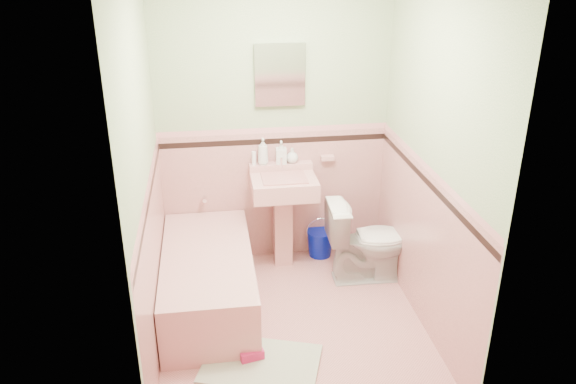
{
  "coord_description": "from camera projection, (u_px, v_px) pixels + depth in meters",
  "views": [
    {
      "loc": [
        -0.56,
        -3.63,
        2.72
      ],
      "look_at": [
        0.0,
        0.25,
        1.0
      ],
      "focal_mm": 35.91,
      "sensor_mm": 36.0,
      "label": 1
    }
  ],
  "objects": [
    {
      "name": "toilet",
      "position": [
        368.0,
        241.0,
        4.92
      ],
      "size": [
        0.72,
        0.42,
        0.73
      ],
      "primitive_type": "imported",
      "rotation": [
        0.0,
        0.0,
        1.54
      ],
      "color": "white",
      "rests_on": "floor"
    },
    {
      "name": "cap_back",
      "position": [
        274.0,
        130.0,
        4.95
      ],
      "size": [
        2.0,
        0.0,
        2.0
      ],
      "primitive_type": "plane",
      "rotation": [
        1.57,
        0.0,
        0.0
      ],
      "color": "#D48B8E",
      "rests_on": "ground"
    },
    {
      "name": "wainscot_front",
      "position": [
        322.0,
        352.0,
        3.23
      ],
      "size": [
        2.0,
        0.0,
        2.0
      ],
      "primitive_type": "plane",
      "rotation": [
        -1.57,
        0.0,
        0.0
      ],
      "color": "#D69390",
      "rests_on": "ground"
    },
    {
      "name": "wall_front",
      "position": [
        325.0,
        252.0,
        2.96
      ],
      "size": [
        2.5,
        0.0,
        2.5
      ],
      "primitive_type": "plane",
      "rotation": [
        -1.57,
        0.0,
        0.0
      ],
      "color": "beige",
      "rests_on": "ground"
    },
    {
      "name": "soap_bottle_right",
      "position": [
        292.0,
        155.0,
        5.02
      ],
      "size": [
        0.12,
        0.12,
        0.13
      ],
      "primitive_type": "imported",
      "rotation": [
        0.0,
        0.0,
        0.18
      ],
      "color": "#B2B2B2",
      "rests_on": "sink"
    },
    {
      "name": "tub_faucet",
      "position": [
        204.0,
        198.0,
        5.08
      ],
      "size": [
        0.04,
        0.12,
        0.04
      ],
      "primitive_type": "cylinder",
      "rotation": [
        1.57,
        0.0,
        0.0
      ],
      "color": "silver",
      "rests_on": "wall_back"
    },
    {
      "name": "bathtub",
      "position": [
        208.0,
        281.0,
        4.59
      ],
      "size": [
        0.7,
        1.5,
        0.45
      ],
      "primitive_type": "cube",
      "color": "#CF8E8C",
      "rests_on": "floor"
    },
    {
      "name": "wall_back",
      "position": [
        274.0,
        126.0,
        4.95
      ],
      "size": [
        2.5,
        0.0,
        2.5
      ],
      "primitive_type": "plane",
      "rotation": [
        1.57,
        0.0,
        0.0
      ],
      "color": "beige",
      "rests_on": "ground"
    },
    {
      "name": "sink_faucet",
      "position": [
        281.0,
        163.0,
        4.99
      ],
      "size": [
        0.02,
        0.02,
        0.1
      ],
      "primitive_type": "cylinder",
      "color": "silver",
      "rests_on": "sink"
    },
    {
      "name": "cap_left",
      "position": [
        148.0,
        185.0,
        3.84
      ],
      "size": [
        0.0,
        2.2,
        2.2
      ],
      "primitive_type": "plane",
      "rotation": [
        1.57,
        0.0,
        1.57
      ],
      "color": "#D48B8E",
      "rests_on": "ground"
    },
    {
      "name": "floor",
      "position": [
        293.0,
        323.0,
        4.46
      ],
      "size": [
        2.2,
        2.2,
        0.0
      ],
      "primitive_type": "plane",
      "color": "#D48D8B",
      "rests_on": "ground"
    },
    {
      "name": "cap_right",
      "position": [
        429.0,
        170.0,
        4.1
      ],
      "size": [
        0.0,
        2.2,
        2.2
      ],
      "primitive_type": "plane",
      "rotation": [
        1.57,
        0.0,
        -1.57
      ],
      "color": "#D48B8E",
      "rests_on": "ground"
    },
    {
      "name": "wall_right",
      "position": [
        432.0,
        166.0,
        4.09
      ],
      "size": [
        0.0,
        2.5,
        2.5
      ],
      "primitive_type": "plane",
      "rotation": [
        1.57,
        0.0,
        -1.57
      ],
      "color": "beige",
      "rests_on": "ground"
    },
    {
      "name": "accent_right",
      "position": [
        428.0,
        183.0,
        4.14
      ],
      "size": [
        0.0,
        2.2,
        2.2
      ],
      "primitive_type": "plane",
      "rotation": [
        1.57,
        0.0,
        -1.57
      ],
      "color": "black",
      "rests_on": "ground"
    },
    {
      "name": "soap_dish",
      "position": [
        327.0,
        158.0,
        5.1
      ],
      "size": [
        0.12,
        0.07,
        0.04
      ],
      "primitive_type": "cube",
      "color": "#CF8E8C",
      "rests_on": "wall_back"
    },
    {
      "name": "accent_front",
      "position": [
        324.0,
        272.0,
        3.03
      ],
      "size": [
        2.0,
        0.0,
        2.0
      ],
      "primitive_type": "plane",
      "rotation": [
        -1.57,
        0.0,
        0.0
      ],
      "color": "black",
      "rests_on": "ground"
    },
    {
      "name": "wainscot_back",
      "position": [
        275.0,
        196.0,
        5.2
      ],
      "size": [
        2.0,
        0.0,
        2.0
      ],
      "primitive_type": "plane",
      "rotation": [
        1.57,
        0.0,
        0.0
      ],
      "color": "#D69390",
      "rests_on": "ground"
    },
    {
      "name": "tube",
      "position": [
        254.0,
        158.0,
        4.98
      ],
      "size": [
        0.04,
        0.04,
        0.12
      ],
      "primitive_type": "cylinder",
      "rotation": [
        0.0,
        0.0,
        0.18
      ],
      "color": "white",
      "rests_on": "sink"
    },
    {
      "name": "shoe",
      "position": [
        252.0,
        355.0,
        4.02
      ],
      "size": [
        0.18,
        0.11,
        0.07
      ],
      "primitive_type": "cube",
      "rotation": [
        0.0,
        0.0,
        0.22
      ],
      "color": "#BF1E59",
      "rests_on": "bath_mat"
    },
    {
      "name": "accent_back",
      "position": [
        274.0,
        141.0,
        4.99
      ],
      "size": [
        2.0,
        0.0,
        2.0
      ],
      "primitive_type": "plane",
      "rotation": [
        1.57,
        0.0,
        0.0
      ],
      "color": "black",
      "rests_on": "ground"
    },
    {
      "name": "wainscot_left",
      "position": [
        156.0,
        265.0,
        4.09
      ],
      "size": [
        0.0,
        2.2,
        2.2
      ],
      "primitive_type": "plane",
      "rotation": [
        1.57,
        0.0,
        1.57
      ],
      "color": "#D69390",
      "rests_on": "ground"
    },
    {
      "name": "soap_bottle_left",
      "position": [
        263.0,
        151.0,
        4.97
      ],
      "size": [
        0.1,
        0.1,
        0.24
      ],
      "primitive_type": "imported",
      "rotation": [
        0.0,
        0.0,
        0.08
      ],
      "color": "#B2B2B2",
      "rests_on": "sink"
    },
    {
      "name": "wainscot_right",
      "position": [
        422.0,
        246.0,
        4.35
      ],
      "size": [
        0.0,
        2.2,
        2.2
      ],
      "primitive_type": "plane",
      "rotation": [
        1.57,
        0.0,
        -1.57
      ],
      "color": "#D69390",
      "rests_on": "ground"
    },
    {
      "name": "medicine_cabinet",
      "position": [
        280.0,
        75.0,
        4.75
      ],
      "size": [
        0.41,
        0.04,
        0.51
      ],
      "primitive_type": "cube",
      "color": "white",
      "rests_on": "wall_back"
    },
    {
      "name": "sink",
      "position": [
        284.0,
        223.0,
        5.07
      ],
      "size": [
        0.55,
        0.48,
        0.87
      ],
      "primitive_type": null,
      "color": "#CF8E8C",
      "rests_on": "floor"
    },
    {
      "name": "cap_front",
      "position": [
        325.0,
        255.0,
        2.99
      ],
      "size": [
        2.0,
        0.0,
        2.0
      ],
      "primitive_type": "plane",
      "rotation": [
        -1.57,
        0.0,
        0.0
      ],
      "color": "#D48B8E",
      "rests_on": "ground"
    },
    {
      "name": "wall_left",
      "position": [
        145.0,
        181.0,
        3.83
      ],
      "size": [
        0.0,
        2.5,
        2.5
      ],
      "primitive_type": "plane",
      "rotation": [
        1.57,
        0.0,
        1.57
      ],
      "color": "beige",
      "rests_on": "ground"
    },
    {
      "name": "accent_left",
      "position": [
        149.0,
        199.0,
        3.88
      ],
      "size": [
        0.0,
        2.2,
        2.2
      ],
      "primitive_type": "plane",
      "rotation": [
        1.57,
        0.0,
        1.57
      ],
      "color": "black",
      "rests_on": "ground"
    },
    {
      "name": "bath_mat",
      "position": [
        261.0,
        364.0,
        4.0
      ],
      "size": [
        0.92,
        0.75,
        0.03
      ],
      "primitive_type": "cube",
      "rotation": [
        0.0,
        0.0,
        -0.32
      ],
      "color": "#9BA78B",
      "rests_on": "floor"
    },
    {
      "name": "bucket",
      "position": [
        320.0,
        243.0,
        5.37
      ],
      "size": [
        0.32,
        0.32,
        0.25
      ],
      "primitive_type": null,
      "rotation": [
        0.0,
        0.0,
        0.34
      ],
      "color": "#0514A8",
      "rests_on": "floor"
    },
    {
      "name": "soap_bottle_mid",
      "position": [
        281.0,
        152.0,
        5.0
      ],
      "size": [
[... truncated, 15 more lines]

